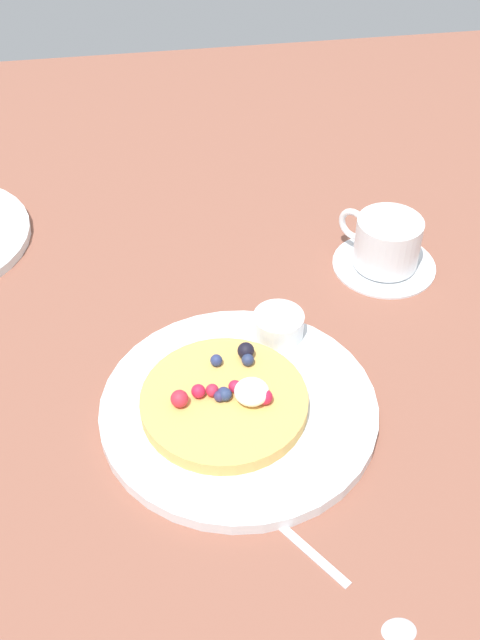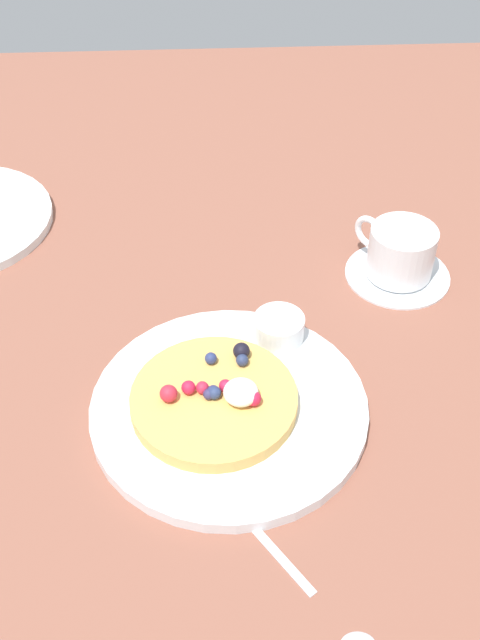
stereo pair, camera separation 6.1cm
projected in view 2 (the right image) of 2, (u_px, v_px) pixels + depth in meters
ground_plane at (165, 368)px, 83.27cm from camera, size 170.83×158.45×3.00cm
pancake_plate at (229, 408)px, 76.16cm from camera, size 27.64×27.64×1.39cm
pancake_with_berries at (216, 399)px, 74.89cm from camera, size 16.49×16.49×3.58cm
syrup_ramekin at (279, 328)px, 81.67cm from camera, size 5.47×5.47×2.75cm
coffee_saucer at (397, 274)px, 92.22cm from camera, size 12.58×12.58×0.60cm
coffee_cup at (400, 250)px, 89.96cm from camera, size 8.83×9.53×6.09cm
teaspoon at (323, 604)px, 61.63cm from camera, size 10.64×14.13×0.60cm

